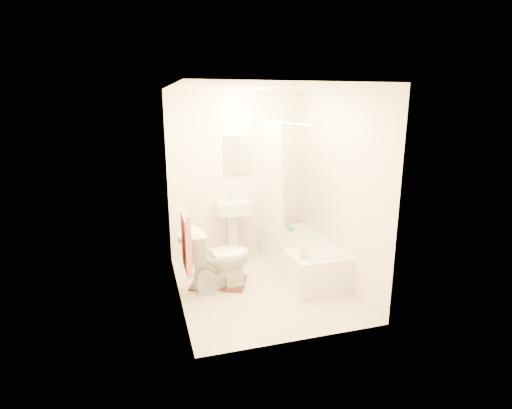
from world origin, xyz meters
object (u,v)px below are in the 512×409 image
object	(u,v)px
toilet	(219,258)
soap_bottle	(304,250)
bath_mat	(219,282)
bathtub	(302,256)
sink	(233,227)

from	to	relation	value
toilet	soap_bottle	world-z (taller)	toilet
toilet	bath_mat	bearing A→B (deg)	-15.99
toilet	bath_mat	size ratio (longest dim) A/B	1.18
bathtub	bath_mat	size ratio (longest dim) A/B	2.33
soap_bottle	toilet	bearing A→B (deg)	157.42
bath_mat	sink	bearing A→B (deg)	64.49
toilet	sink	size ratio (longest dim) A/B	0.86
toilet	soap_bottle	size ratio (longest dim) A/B	4.13
toilet	sink	bearing A→B (deg)	-32.11
bathtub	soap_bottle	size ratio (longest dim) A/B	8.11
sink	bath_mat	world-z (taller)	sink
toilet	bathtub	world-z (taller)	toilet
toilet	sink	distance (m)	1.01
bathtub	bath_mat	distance (m)	1.17
bathtub	soap_bottle	xyz separation A→B (m)	(-0.22, -0.56, 0.32)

